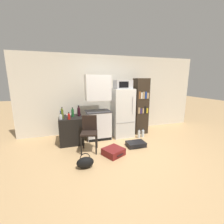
{
  "coord_description": "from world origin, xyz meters",
  "views": [
    {
      "loc": [
        -1.45,
        -3.11,
        1.81
      ],
      "look_at": [
        -0.22,
        0.85,
        0.92
      ],
      "focal_mm": 24.0,
      "sensor_mm": 36.0,
      "label": 1
    }
  ],
  "objects_px": {
    "bottle_green_tall": "(73,113)",
    "suitcase_small_flat": "(113,152)",
    "side_table": "(71,130)",
    "bottle_blue_soda": "(62,114)",
    "bottle_ketchup_red": "(69,116)",
    "water_bottle_front": "(139,134)",
    "suitcase_large_flat": "(136,144)",
    "microwave": "(123,84)",
    "handbag": "(85,162)",
    "bottle_olive_oil": "(62,114)",
    "kitchen_hutch": "(98,110)",
    "refrigerator": "(122,113)",
    "bookshelf": "(140,106)",
    "bottle_clear_short": "(61,117)",
    "bowl": "(69,115)",
    "water_bottle_middle": "(143,133)",
    "chair": "(89,130)",
    "bottle_wine_dark": "(79,112)"
  },
  "relations": [
    {
      "from": "microwave",
      "to": "chair",
      "type": "distance_m",
      "value": 1.79
    },
    {
      "from": "suitcase_small_flat",
      "to": "refrigerator",
      "type": "bearing_deg",
      "value": 33.92
    },
    {
      "from": "chair",
      "to": "handbag",
      "type": "bearing_deg",
      "value": -90.83
    },
    {
      "from": "kitchen_hutch",
      "to": "bookshelf",
      "type": "distance_m",
      "value": 1.5
    },
    {
      "from": "bottle_blue_soda",
      "to": "water_bottle_front",
      "type": "distance_m",
      "value": 2.43
    },
    {
      "from": "bottle_clear_short",
      "to": "bowl",
      "type": "distance_m",
      "value": 0.42
    },
    {
      "from": "side_table",
      "to": "bottle_wine_dark",
      "type": "xyz_separation_m",
      "value": [
        0.25,
        0.04,
        0.52
      ]
    },
    {
      "from": "side_table",
      "to": "microwave",
      "type": "relative_size",
      "value": 1.5
    },
    {
      "from": "bottle_green_tall",
      "to": "suitcase_small_flat",
      "type": "relative_size",
      "value": 0.45
    },
    {
      "from": "kitchen_hutch",
      "to": "bottle_green_tall",
      "type": "xyz_separation_m",
      "value": [
        -0.76,
        -0.07,
        -0.03
      ]
    },
    {
      "from": "bottle_clear_short",
      "to": "handbag",
      "type": "bearing_deg",
      "value": -69.67
    },
    {
      "from": "bottle_ketchup_red",
      "to": "water_bottle_front",
      "type": "relative_size",
      "value": 0.66
    },
    {
      "from": "bookshelf",
      "to": "bottle_olive_oil",
      "type": "bearing_deg",
      "value": -173.7
    },
    {
      "from": "bottle_clear_short",
      "to": "water_bottle_middle",
      "type": "distance_m",
      "value": 2.58
    },
    {
      "from": "bottle_green_tall",
      "to": "suitcase_small_flat",
      "type": "distance_m",
      "value": 1.64
    },
    {
      "from": "suitcase_large_flat",
      "to": "handbag",
      "type": "relative_size",
      "value": 1.41
    },
    {
      "from": "side_table",
      "to": "suitcase_small_flat",
      "type": "distance_m",
      "value": 1.49
    },
    {
      "from": "bookshelf",
      "to": "handbag",
      "type": "bearing_deg",
      "value": -142.28
    },
    {
      "from": "handbag",
      "to": "water_bottle_middle",
      "type": "height_order",
      "value": "handbag"
    },
    {
      "from": "bowl",
      "to": "chair",
      "type": "height_order",
      "value": "chair"
    },
    {
      "from": "bottle_wine_dark",
      "to": "bottle_blue_soda",
      "type": "xyz_separation_m",
      "value": [
        -0.48,
        -0.03,
        -0.03
      ]
    },
    {
      "from": "side_table",
      "to": "kitchen_hutch",
      "type": "xyz_separation_m",
      "value": [
        0.83,
        0.09,
        0.53
      ]
    },
    {
      "from": "refrigerator",
      "to": "bookshelf",
      "type": "bearing_deg",
      "value": 8.23
    },
    {
      "from": "bottle_green_tall",
      "to": "suitcase_large_flat",
      "type": "xyz_separation_m",
      "value": [
        1.62,
        -0.85,
        -0.82
      ]
    },
    {
      "from": "refrigerator",
      "to": "bottle_ketchup_red",
      "type": "xyz_separation_m",
      "value": [
        -1.67,
        -0.35,
        0.08
      ]
    },
    {
      "from": "bottle_olive_oil",
      "to": "bottle_ketchup_red",
      "type": "distance_m",
      "value": 0.24
    },
    {
      "from": "suitcase_large_flat",
      "to": "handbag",
      "type": "bearing_deg",
      "value": -156.04
    },
    {
      "from": "bottle_ketchup_red",
      "to": "suitcase_small_flat",
      "type": "relative_size",
      "value": 0.33
    },
    {
      "from": "bookshelf",
      "to": "handbag",
      "type": "distance_m",
      "value": 2.8
    },
    {
      "from": "handbag",
      "to": "kitchen_hutch",
      "type": "bearing_deg",
      "value": 68.21
    },
    {
      "from": "bottle_olive_oil",
      "to": "handbag",
      "type": "distance_m",
      "value": 1.62
    },
    {
      "from": "kitchen_hutch",
      "to": "bottle_ketchup_red",
      "type": "xyz_separation_m",
      "value": [
        -0.88,
        -0.37,
        -0.06
      ]
    },
    {
      "from": "kitchen_hutch",
      "to": "bookshelf",
      "type": "bearing_deg",
      "value": 3.04
    },
    {
      "from": "chair",
      "to": "microwave",
      "type": "bearing_deg",
      "value": 45.89
    },
    {
      "from": "kitchen_hutch",
      "to": "bottle_blue_soda",
      "type": "xyz_separation_m",
      "value": [
        -1.06,
        -0.08,
        -0.04
      ]
    },
    {
      "from": "microwave",
      "to": "water_bottle_front",
      "type": "bearing_deg",
      "value": -39.67
    },
    {
      "from": "side_table",
      "to": "bottle_blue_soda",
      "type": "height_order",
      "value": "bottle_blue_soda"
    },
    {
      "from": "handbag",
      "to": "bottle_clear_short",
      "type": "bearing_deg",
      "value": 110.33
    },
    {
      "from": "chair",
      "to": "bottle_ketchup_red",
      "type": "bearing_deg",
      "value": 156.81
    },
    {
      "from": "chair",
      "to": "water_bottle_front",
      "type": "height_order",
      "value": "chair"
    },
    {
      "from": "water_bottle_middle",
      "to": "bottle_olive_oil",
      "type": "bearing_deg",
      "value": 176.55
    },
    {
      "from": "microwave",
      "to": "bottle_blue_soda",
      "type": "xyz_separation_m",
      "value": [
        -1.86,
        -0.06,
        -0.8
      ]
    },
    {
      "from": "microwave",
      "to": "bowl",
      "type": "bearing_deg",
      "value": 177.5
    },
    {
      "from": "handbag",
      "to": "suitcase_small_flat",
      "type": "bearing_deg",
      "value": 25.71
    },
    {
      "from": "bottle_blue_soda",
      "to": "bottle_green_tall",
      "type": "distance_m",
      "value": 0.3
    },
    {
      "from": "bottle_clear_short",
      "to": "suitcase_large_flat",
      "type": "distance_m",
      "value": 2.19
    },
    {
      "from": "side_table",
      "to": "handbag",
      "type": "xyz_separation_m",
      "value": [
        0.21,
        -1.47,
        -0.26
      ]
    },
    {
      "from": "bottle_green_tall",
      "to": "suitcase_small_flat",
      "type": "height_order",
      "value": "bottle_green_tall"
    },
    {
      "from": "bottle_green_tall",
      "to": "suitcase_large_flat",
      "type": "distance_m",
      "value": 2.01
    },
    {
      "from": "chair",
      "to": "suitcase_small_flat",
      "type": "height_order",
      "value": "chair"
    }
  ]
}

